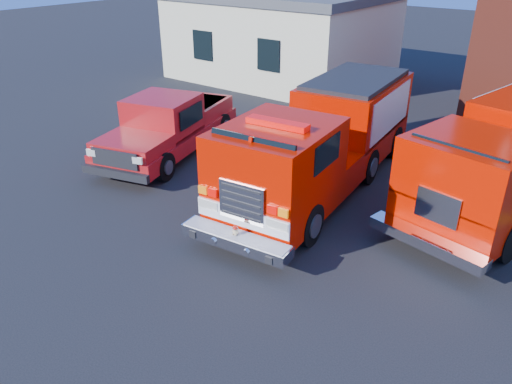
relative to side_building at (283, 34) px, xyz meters
The scene contains 4 objects.
ground 15.96m from the side_building, 55.30° to the right, with size 100.00×100.00×0.00m, color black.
side_building is the anchor object (origin of this frame).
fire_engine 13.77m from the side_building, 50.56° to the right, with size 3.47×9.42×2.84m.
pickup_truck 11.97m from the side_building, 74.26° to the right, with size 3.80×6.62×2.05m.
Camera 1 is at (6.29, -9.50, 6.52)m, focal length 35.00 mm.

